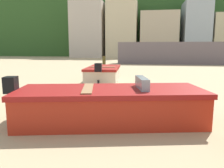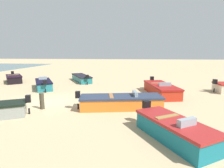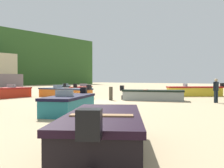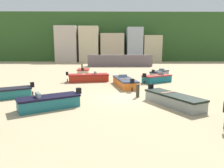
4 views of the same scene
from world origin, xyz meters
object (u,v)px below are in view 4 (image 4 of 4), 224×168
boat_grey_1 (160,74)px  boat_grey_4 (173,100)px  boat_cream_0 (84,72)px  boat_orange_2 (125,82)px  mooring_post_near_water (82,67)px  mooring_post_mid_beach (138,91)px  boat_teal_9 (157,79)px  boat_teal_8 (49,102)px  boat_red_10 (88,78)px

boat_grey_1 → boat_grey_4: size_ratio=0.82×
boat_cream_0 → boat_grey_1: bearing=-15.3°
boat_orange_2 → mooring_post_near_water: size_ratio=4.44×
boat_cream_0 → mooring_post_mid_beach: 15.85m
boat_teal_9 → mooring_post_near_water: bearing=-172.3°
mooring_post_near_water → mooring_post_mid_beach: mooring_post_near_water is taller
boat_grey_4 → mooring_post_mid_beach: 3.12m
boat_teal_9 → boat_cream_0: bearing=-159.4°
boat_orange_2 → mooring_post_near_water: (-6.46, 15.21, 0.20)m
boat_grey_1 → mooring_post_near_water: 14.19m
boat_grey_1 → boat_teal_8: (-10.76, -15.27, 0.01)m
boat_grey_1 → boat_teal_8: bearing=-87.3°
mooring_post_mid_beach → boat_orange_2: bearing=97.6°
boat_grey_4 → boat_teal_9: 9.68m
boat_teal_9 → boat_teal_8: bearing=-73.0°
boat_orange_2 → mooring_post_mid_beach: 4.92m
boat_grey_1 → boat_cream_0: bearing=-154.2°
boat_teal_8 → boat_orange_2: bearing=-65.5°
boat_teal_9 → mooring_post_near_water: mooring_post_near_water is taller
boat_cream_0 → mooring_post_near_water: mooring_post_near_water is taller
mooring_post_near_water → boat_red_10: bearing=-78.7°
boat_grey_1 → boat_red_10: bearing=-117.6°
boat_grey_1 → mooring_post_near_water: (-11.85, 7.81, 0.20)m
boat_orange_2 → boat_grey_1: bearing=44.0°
boat_grey_1 → boat_grey_4: bearing=-62.6°
boat_orange_2 → mooring_post_mid_beach: boat_orange_2 is taller
boat_cream_0 → boat_teal_8: (0.12, -17.60, -0.02)m
boat_cream_0 → boat_grey_4: size_ratio=0.82×
boat_grey_1 → boat_orange_2: bearing=-88.2°
boat_teal_8 → mooring_post_mid_beach: boat_teal_8 is taller
boat_cream_0 → boat_teal_9: 11.89m
boat_cream_0 → mooring_post_near_water: size_ratio=3.06×
boat_grey_1 → boat_red_10: 10.38m
boat_grey_1 → boat_teal_9: bearing=-69.2°
mooring_post_mid_beach → mooring_post_near_water: bearing=109.5°
boat_teal_9 → boat_grey_4: bearing=-37.9°
boat_orange_2 → mooring_post_near_water: 16.53m
boat_teal_8 → mooring_post_near_water: mooring_post_near_water is taller
boat_cream_0 → boat_teal_8: 17.60m
boat_red_10 → boat_grey_4: bearing=21.5°
boat_teal_8 → mooring_post_mid_beach: 6.72m
boat_grey_4 → mooring_post_near_water: mooring_post_near_water is taller
boat_grey_1 → boat_teal_8: size_ratio=0.96×
boat_red_10 → mooring_post_near_water: mooring_post_near_water is taller
boat_teal_9 → boat_red_10: boat_red_10 is taller
boat_orange_2 → boat_grey_4: size_ratio=1.19×
boat_cream_0 → boat_grey_1: boat_cream_0 is taller
boat_cream_0 → mooring_post_mid_beach: size_ratio=3.72×
boat_grey_4 → boat_teal_9: size_ratio=1.23×
mooring_post_mid_beach → boat_teal_9: bearing=66.2°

